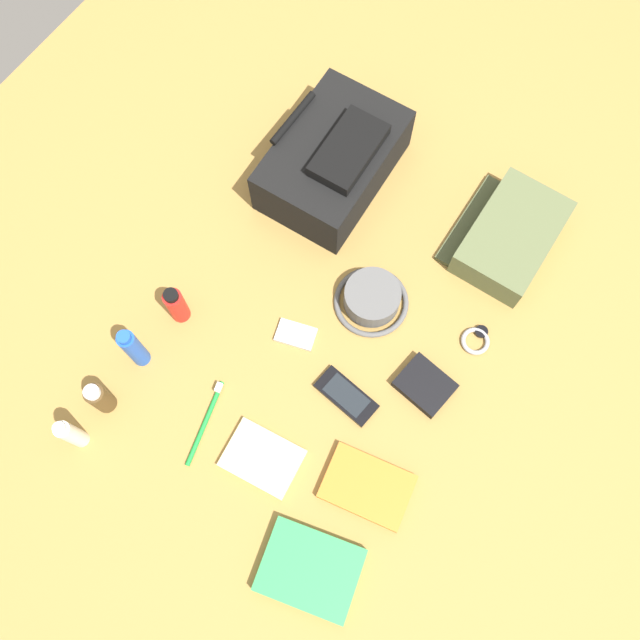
{
  "coord_description": "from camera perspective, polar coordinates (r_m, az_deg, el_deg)",
  "views": [
    {
      "loc": [
        -0.39,
        -0.27,
        1.43
      ],
      "look_at": [
        0.0,
        0.0,
        0.04
      ],
      "focal_mm": 38.8,
      "sensor_mm": 36.0,
      "label": 1
    }
  ],
  "objects": [
    {
      "name": "wristwatch",
      "position": [
        1.52,
        12.76,
        -1.6
      ],
      "size": [
        0.07,
        0.06,
        0.01
      ],
      "color": "#99999E",
      "rests_on": "ground_plane"
    },
    {
      "name": "paperback_novel",
      "position": [
        1.41,
        -0.83,
        -19.9
      ],
      "size": [
        0.19,
        0.22,
        0.03
      ],
      "color": "#2D934C",
      "rests_on": "ground_plane"
    },
    {
      "name": "toothpaste_tube",
      "position": [
        1.47,
        -19.84,
        -8.84
      ],
      "size": [
        0.03,
        0.03,
        0.14
      ],
      "color": "white",
      "rests_on": "ground_plane"
    },
    {
      "name": "media_player",
      "position": [
        1.49,
        -1.99,
        -1.22
      ],
      "size": [
        0.07,
        0.1,
        0.01
      ],
      "color": "#B7B7BC",
      "rests_on": "ground_plane"
    },
    {
      "name": "deodorant_spray",
      "position": [
        1.46,
        -15.13,
        -2.25
      ],
      "size": [
        0.04,
        0.04,
        0.15
      ],
      "color": "blue",
      "rests_on": "ground_plane"
    },
    {
      "name": "cell_phone",
      "position": [
        1.46,
        2.18,
        -6.28
      ],
      "size": [
        0.07,
        0.14,
        0.01
      ],
      "color": "black",
      "rests_on": "ground_plane"
    },
    {
      "name": "travel_guidebook",
      "position": [
        1.43,
        3.92,
        -13.55
      ],
      "size": [
        0.15,
        0.19,
        0.02
      ],
      "color": "orange",
      "rests_on": "ground_plane"
    },
    {
      "name": "toothbrush",
      "position": [
        1.46,
        -9.32,
        -8.0
      ],
      "size": [
        0.18,
        0.06,
        0.02
      ],
      "color": "#198C33",
      "rests_on": "ground_plane"
    },
    {
      "name": "bucket_hat",
      "position": [
        1.5,
        4.3,
        1.77
      ],
      "size": [
        0.16,
        0.16,
        0.06
      ],
      "color": "#575757",
      "rests_on": "ground_plane"
    },
    {
      "name": "toiletry_pouch",
      "position": [
        1.6,
        15.37,
        6.68
      ],
      "size": [
        0.27,
        0.21,
        0.08
      ],
      "color": "#56603D",
      "rests_on": "ground_plane"
    },
    {
      "name": "sunscreen_spray",
      "position": [
        1.49,
        -11.76,
        1.23
      ],
      "size": [
        0.04,
        0.04,
        0.12
      ],
      "color": "red",
      "rests_on": "ground_plane"
    },
    {
      "name": "cologne_bottle",
      "position": [
        1.48,
        -17.71,
        -6.14
      ],
      "size": [
        0.04,
        0.04,
        0.11
      ],
      "color": "#473319",
      "rests_on": "ground_plane"
    },
    {
      "name": "backpack",
      "position": [
        1.6,
        1.12,
        13.03
      ],
      "size": [
        0.35,
        0.24,
        0.16
      ],
      "color": "black",
      "rests_on": "ground_plane"
    },
    {
      "name": "ground_plane",
      "position": [
        1.51,
        0.0,
        -0.63
      ],
      "size": [
        2.64,
        2.02,
        0.02
      ],
      "primitive_type": "cube",
      "color": "olive",
      "rests_on": "ground"
    },
    {
      "name": "wallet",
      "position": [
        1.47,
        8.65,
        -5.34
      ],
      "size": [
        0.1,
        0.12,
        0.02
      ],
      "primitive_type": "cube",
      "rotation": [
        0.0,
        0.0,
        -0.13
      ],
      "color": "black",
      "rests_on": "ground_plane"
    },
    {
      "name": "notepad",
      "position": [
        1.44,
        -4.77,
        -11.3
      ],
      "size": [
        0.13,
        0.16,
        0.02
      ],
      "primitive_type": "cube",
      "rotation": [
        0.0,
        0.0,
        0.12
      ],
      "color": "beige",
      "rests_on": "ground_plane"
    }
  ]
}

